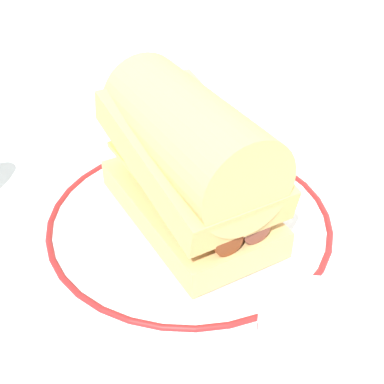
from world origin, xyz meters
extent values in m
plane|color=silver|center=(0.00, 0.00, 0.00)|extent=(1.50, 1.50, 0.00)
cylinder|color=white|center=(0.00, 0.01, 0.01)|extent=(0.28, 0.28, 0.01)
torus|color=maroon|center=(0.00, 0.01, 0.01)|extent=(0.26, 0.26, 0.01)
cube|color=tan|center=(0.00, 0.01, 0.03)|extent=(0.20, 0.15, 0.03)
cylinder|color=maroon|center=(0.00, 0.00, 0.05)|extent=(0.16, 0.07, 0.02)
cylinder|color=brown|center=(0.01, 0.03, 0.05)|extent=(0.16, 0.07, 0.02)
cube|color=#EFC64C|center=(0.00, 0.01, 0.07)|extent=(0.17, 0.13, 0.01)
cube|color=tan|center=(0.00, 0.01, 0.09)|extent=(0.20, 0.15, 0.06)
cylinder|color=tan|center=(0.00, 0.01, 0.10)|extent=(0.19, 0.13, 0.08)
camera|label=1|loc=(0.26, -0.27, 0.33)|focal=50.78mm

